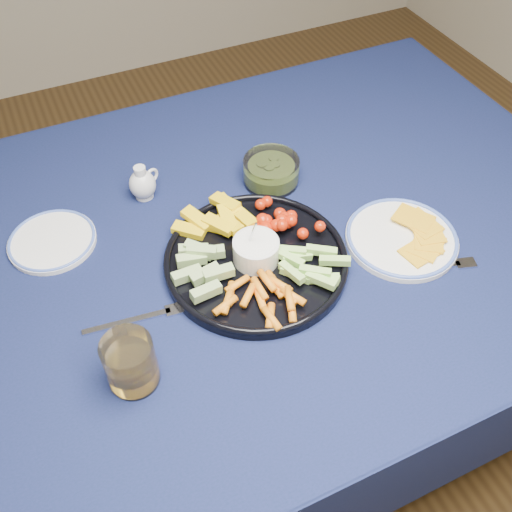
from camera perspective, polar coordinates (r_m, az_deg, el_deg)
name	(u,v)px	position (r m, az deg, el deg)	size (l,w,h in m)	color
dining_table	(224,267)	(1.22, -3.17, -1.11)	(1.67, 1.07, 0.75)	#4C2A19
crudite_platter	(255,258)	(1.09, -0.11, -0.19)	(0.36, 0.36, 0.11)	black
creamer_pitcher	(143,184)	(1.25, -11.26, 7.09)	(0.07, 0.06, 0.08)	silver
pickle_bowl	(271,172)	(1.27, 1.53, 8.40)	(0.12, 0.12, 0.06)	white
cheese_plate	(402,237)	(1.18, 14.38, 1.87)	(0.22, 0.22, 0.03)	white
juice_tumbler	(131,365)	(0.95, -12.38, -10.58)	(0.08, 0.08, 0.10)	white
fork_left	(145,317)	(1.05, -11.07, -6.04)	(0.19, 0.04, 0.00)	silver
fork_right	(436,266)	(1.16, 17.56, -0.99)	(0.19, 0.07, 0.00)	silver
side_plate_extra	(52,241)	(1.21, -19.71, 1.46)	(0.17, 0.17, 0.01)	white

